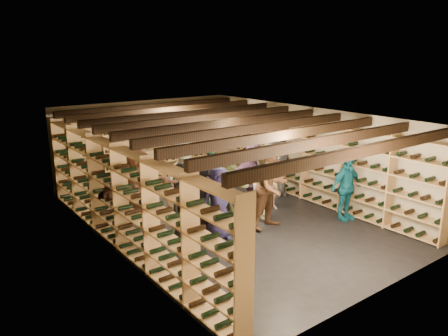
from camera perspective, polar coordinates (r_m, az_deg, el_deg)
The scene contains 23 objects.
ground at distance 10.23m, azimuth 0.37°, elevation -6.69°, with size 8.00×8.00×0.00m, color black.
walls at distance 9.85m, azimuth 0.38°, elevation -0.19°, with size 5.52×8.02×2.40m.
ceiling at distance 9.60m, azimuth 0.40°, elevation 6.73°, with size 5.50×8.00×0.01m, color beige.
ceiling_joists at distance 9.62m, azimuth 0.39°, elevation 5.91°, with size 5.40×7.12×0.18m.
wine_rack_left at distance 8.64m, azimuth -13.35°, elevation -3.68°, with size 0.32×7.50×2.15m.
wine_rack_right at distance 11.57m, azimuth 10.58°, elevation 1.22°, with size 0.32×7.50×2.15m.
wine_rack_back at distance 13.05m, azimuth -9.84°, elevation 2.83°, with size 4.70×0.30×2.15m.
crate_stack_left at distance 10.84m, azimuth -6.12°, elevation -3.59°, with size 0.59×0.49×0.68m.
crate_stack_right at distance 12.62m, azimuth -4.44°, elevation -1.25°, with size 0.53×0.38×0.51m.
crate_loose at distance 11.37m, azimuth -2.27°, elevation -3.97°, with size 0.50×0.33×0.17m, color tan.
person_0 at distance 9.36m, azimuth -2.89°, elevation -3.56°, with size 0.79×0.51×1.61m, color black.
person_1 at distance 8.40m, azimuth -5.16°, elevation -5.29°, with size 0.64×0.42×1.76m, color black.
person_2 at distance 9.45m, azimuth 0.97°, elevation -2.99°, with size 0.84×0.65×1.73m, color #5C643A.
person_3 at distance 10.06m, azimuth 5.43°, elevation -2.01°, with size 1.10×0.63×1.70m, color beige.
person_4 at distance 10.35m, azimuth 15.65°, elevation -2.45°, with size 0.91×0.38×1.55m, color #12637B.
person_5 at distance 9.30m, azimuth -11.15°, elevation -2.98°, with size 1.77×0.56×1.91m, color brown.
person_6 at distance 8.98m, azimuth -0.63°, elevation -4.64°, with size 0.75×0.49×1.53m, color #1E1C43.
person_7 at distance 10.67m, azimuth 6.07°, elevation -1.15°, with size 0.60×0.40×1.65m, color gray.
person_8 at distance 9.52m, azimuth 6.26°, elevation -2.47°, with size 0.91×0.71×1.88m, color #4D301C.
person_9 at distance 10.60m, azimuth -5.29°, elevation -1.09°, with size 1.10×0.63×1.71m, color #BBBAAB.
person_10 at distance 10.97m, azimuth -1.67°, elevation -1.09°, with size 0.87×0.36×1.48m, color #204534.
person_11 at distance 11.02m, azimuth 3.85°, elevation -0.71°, with size 1.49×0.47×1.60m, color #754E7C.
person_12 at distance 11.66m, azimuth 6.86°, elevation 0.62°, with size 0.88×0.58×1.81m, color #313236.
Camera 1 is at (-5.74, -7.57, 3.80)m, focal length 35.00 mm.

